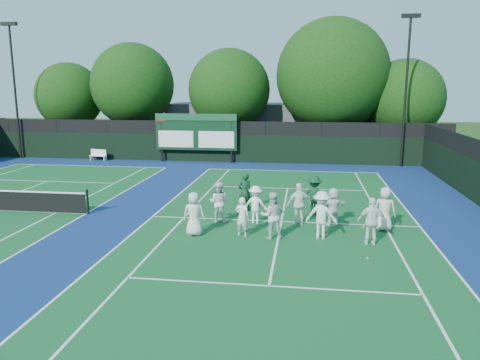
# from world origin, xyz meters

# --- Properties ---
(ground) EXTENTS (120.00, 120.00, 0.00)m
(ground) POSITION_xyz_m (0.00, 0.00, 0.00)
(ground) COLOR #1C3B10
(ground) RESTS_ON ground
(court_apron) EXTENTS (34.00, 32.00, 0.01)m
(court_apron) POSITION_xyz_m (-6.00, 1.00, 0.00)
(court_apron) COLOR navy
(court_apron) RESTS_ON ground
(near_court) EXTENTS (11.05, 23.85, 0.01)m
(near_court) POSITION_xyz_m (0.00, 1.00, 0.01)
(near_court) COLOR #115324
(near_court) RESTS_ON ground
(back_fence) EXTENTS (34.00, 0.08, 3.00)m
(back_fence) POSITION_xyz_m (-6.00, 16.00, 1.36)
(back_fence) COLOR black
(back_fence) RESTS_ON ground
(scoreboard) EXTENTS (6.00, 0.21, 3.55)m
(scoreboard) POSITION_xyz_m (-7.01, 15.59, 2.19)
(scoreboard) COLOR black
(scoreboard) RESTS_ON ground
(clubhouse) EXTENTS (18.00, 6.00, 4.00)m
(clubhouse) POSITION_xyz_m (-2.00, 24.00, 2.00)
(clubhouse) COLOR #55555A
(clubhouse) RESTS_ON ground
(light_pole_left) EXTENTS (1.20, 0.30, 10.12)m
(light_pole_left) POSITION_xyz_m (-21.00, 15.70, 6.30)
(light_pole_left) COLOR black
(light_pole_left) RESTS_ON ground
(light_pole_right) EXTENTS (1.20, 0.30, 10.12)m
(light_pole_right) POSITION_xyz_m (7.50, 15.70, 6.30)
(light_pole_right) COLOR black
(light_pole_right) RESTS_ON ground
(bench) EXTENTS (1.37, 0.61, 0.84)m
(bench) POSITION_xyz_m (-14.49, 15.36, 0.45)
(bench) COLOR white
(bench) RESTS_ON ground
(tree_a) EXTENTS (5.46, 5.46, 7.43)m
(tree_a) POSITION_xyz_m (-18.53, 19.58, 4.55)
(tree_a) COLOR black
(tree_a) RESTS_ON ground
(tree_b) EXTENTS (6.69, 6.69, 8.95)m
(tree_b) POSITION_xyz_m (-12.99, 19.58, 5.42)
(tree_b) COLOR black
(tree_b) RESTS_ON ground
(tree_c) EXTENTS (6.43, 6.43, 8.43)m
(tree_c) POSITION_xyz_m (-5.03, 19.58, 5.04)
(tree_c) COLOR black
(tree_c) RESTS_ON ground
(tree_d) EXTENTS (8.58, 8.58, 10.60)m
(tree_d) POSITION_xyz_m (2.96, 19.58, 6.08)
(tree_d) COLOR black
(tree_d) RESTS_ON ground
(tree_e) EXTENTS (5.90, 5.90, 7.53)m
(tree_e) POSITION_xyz_m (8.35, 19.58, 4.43)
(tree_e) COLOR black
(tree_e) RESTS_ON ground
(tennis_ball_1) EXTENTS (0.07, 0.07, 0.07)m
(tennis_ball_1) POSITION_xyz_m (3.79, 0.49, 0.03)
(tennis_ball_1) COLOR yellow
(tennis_ball_1) RESTS_ON ground
(tennis_ball_2) EXTENTS (0.07, 0.07, 0.07)m
(tennis_ball_2) POSITION_xyz_m (2.98, -2.88, 0.03)
(tennis_ball_2) COLOR yellow
(tennis_ball_2) RESTS_ON ground
(tennis_ball_3) EXTENTS (0.07, 0.07, 0.07)m
(tennis_ball_3) POSITION_xyz_m (-4.01, 0.06, 0.03)
(tennis_ball_3) COLOR yellow
(tennis_ball_3) RESTS_ON ground
(tennis_ball_5) EXTENTS (0.07, 0.07, 0.07)m
(tennis_ball_5) POSITION_xyz_m (3.25, 0.61, 0.03)
(tennis_ball_5) COLOR yellow
(tennis_ball_5) RESTS_ON ground
(player_front_0) EXTENTS (0.85, 0.60, 1.64)m
(player_front_0) POSITION_xyz_m (-3.13, -1.22, 0.82)
(player_front_0) COLOR silver
(player_front_0) RESTS_ON ground
(player_front_1) EXTENTS (0.62, 0.48, 1.49)m
(player_front_1) POSITION_xyz_m (-1.34, -1.06, 0.74)
(player_front_1) COLOR white
(player_front_1) RESTS_ON ground
(player_front_2) EXTENTS (0.97, 0.84, 1.74)m
(player_front_2) POSITION_xyz_m (-0.24, -1.19, 0.87)
(player_front_2) COLOR silver
(player_front_2) RESTS_ON ground
(player_front_3) EXTENTS (1.23, 0.82, 1.77)m
(player_front_3) POSITION_xyz_m (1.55, -0.93, 0.88)
(player_front_3) COLOR white
(player_front_3) RESTS_ON ground
(player_front_4) EXTENTS (1.00, 0.42, 1.70)m
(player_front_4) POSITION_xyz_m (3.26, -1.39, 0.85)
(player_front_4) COLOR white
(player_front_4) RESTS_ON ground
(player_back_0) EXTENTS (0.90, 0.75, 1.68)m
(player_back_0) POSITION_xyz_m (-2.54, 0.63, 0.84)
(player_back_0) COLOR white
(player_back_0) RESTS_ON ground
(player_back_1) EXTENTS (1.05, 0.67, 1.54)m
(player_back_1) POSITION_xyz_m (-1.04, 0.69, 0.77)
(player_back_1) COLOR white
(player_back_1) RESTS_ON ground
(player_back_2) EXTENTS (1.08, 0.71, 1.71)m
(player_back_2) POSITION_xyz_m (0.71, 0.71, 0.85)
(player_back_2) COLOR white
(player_back_2) RESTS_ON ground
(player_back_3) EXTENTS (1.47, 0.98, 1.52)m
(player_back_3) POSITION_xyz_m (2.06, 0.89, 0.76)
(player_back_3) COLOR white
(player_back_3) RESTS_ON ground
(player_back_4) EXTENTS (0.94, 0.72, 1.71)m
(player_back_4) POSITION_xyz_m (3.97, 0.38, 0.85)
(player_back_4) COLOR silver
(player_back_4) RESTS_ON ground
(coach_left) EXTENTS (0.74, 0.63, 1.72)m
(coach_left) POSITION_xyz_m (-1.72, 2.52, 0.86)
(coach_left) COLOR #103A21
(coach_left) RESTS_ON ground
(coach_right) EXTENTS (1.22, 0.87, 1.70)m
(coach_right) POSITION_xyz_m (1.33, 2.28, 0.85)
(coach_right) COLOR #0F3920
(coach_right) RESTS_ON ground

